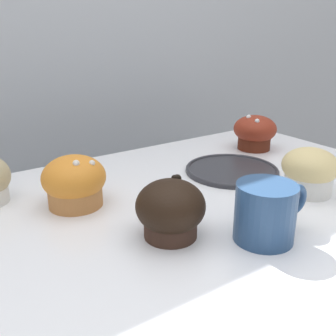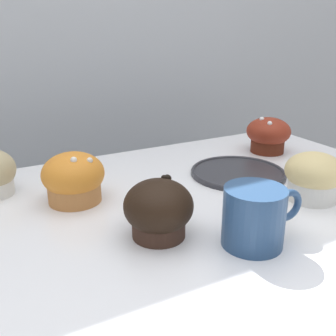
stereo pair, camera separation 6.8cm
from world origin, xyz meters
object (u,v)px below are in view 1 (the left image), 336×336
Objects in this scene: muffin_front_left at (74,182)px; muffin_back_right at (171,210)px; muffin_back_left at (255,132)px; coffee_cup at (266,211)px; serving_plate at (232,170)px; muffin_front_right at (310,171)px.

muffin_back_right is at bearing -67.25° from muffin_front_left.
muffin_back_left reaches higher than coffee_cup.
muffin_back_left is at bearing 30.00° from serving_plate.
muffin_back_right is 0.29m from muffin_front_right.
muffin_back_right is 0.29m from serving_plate.
muffin_back_right is (-0.40, -0.23, -0.00)m from muffin_back_left.
muffin_back_left is 0.43m from coffee_cup.
muffin_back_right is 0.94× the size of muffin_front_left.
muffin_front_left is at bearing 153.00° from muffin_front_right.
coffee_cup is at bearing -133.95° from muffin_back_left.
coffee_cup is (-0.30, -0.31, 0.00)m from muffin_back_left.
muffin_back_right is 1.00× the size of muffin_front_right.
serving_plate is (-0.15, -0.09, -0.04)m from muffin_back_left.
muffin_back_right is 0.13m from coffee_cup.
muffin_front_left is (-0.07, 0.17, 0.00)m from muffin_back_right.
muffin_front_right is 0.78× the size of coffee_cup.
muffin_front_left is at bearing 112.75° from muffin_back_right.
muffin_front_left is 0.32m from serving_plate.
muffin_front_left is 0.30m from coffee_cup.
muffin_back_right is at bearing 142.24° from coffee_cup.
serving_plate is at bearing 56.65° from coffee_cup.
coffee_cup reaches higher than serving_plate.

